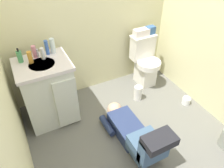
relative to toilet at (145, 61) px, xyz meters
The scene contains 16 objects.
ground_plane 1.11m from the toilet, 133.52° to the right, with size 2.75×3.01×0.04m, color #64635B.
wall_back 1.14m from the toilet, 157.80° to the left, with size 2.41×0.08×2.40m, color beige.
toilet is the anchor object (origin of this frame).
vanity_cabinet 1.46m from the toilet, behind, with size 0.60×0.53×0.82m.
faucet 1.54m from the toilet, behind, with size 0.02×0.02×0.10m, color silver.
person_plumber 1.23m from the toilet, 127.72° to the right, with size 0.38×1.06×0.52m.
tissue_box 0.44m from the toilet, 116.43° to the left, with size 0.22×0.11×0.10m, color silver.
toiletry_bag 0.46m from the toilet, 40.77° to the left, with size 0.12×0.09×0.11m, color #33598C.
soap_dispenser 1.73m from the toilet, behind, with size 0.06×0.06×0.17m.
bottle_amber 1.64m from the toilet, behind, with size 0.05×0.05×0.13m, color #C5862D.
bottle_pink 1.58m from the toilet, behind, with size 0.05×0.05×0.14m, color pink.
bottle_white 1.51m from the toilet, behind, with size 0.04×0.04×0.13m, color white.
bottle_blue 1.45m from the toilet, behind, with size 0.04×0.04×0.17m, color #3B63BA.
bottle_clear 1.39m from the toilet, behind, with size 0.06×0.06×0.18m, color silver.
paper_towel_roll 0.51m from the toilet, 133.20° to the right, with size 0.11×0.11×0.22m, color white.
toilet_paper_roll 0.82m from the toilet, 70.67° to the right, with size 0.11×0.11×0.10m, color white.
Camera 1 is at (-0.96, -1.47, 2.09)m, focal length 34.72 mm.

